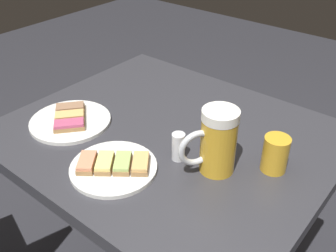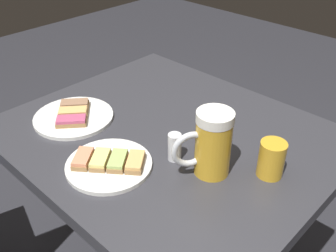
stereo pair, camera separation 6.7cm
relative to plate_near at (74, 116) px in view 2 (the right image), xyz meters
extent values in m
cylinder|color=black|center=(0.13, -0.24, -0.37)|extent=(0.09, 0.09, 0.69)
cube|color=#333338|center=(0.13, -0.24, -0.03)|extent=(0.70, 0.82, 0.04)
cylinder|color=white|center=(0.00, 0.00, 0.00)|extent=(0.22, 0.22, 0.01)
cube|color=#9E7547|center=(0.03, 0.03, 0.01)|extent=(0.09, 0.08, 0.01)
cube|color=#997051|center=(0.03, 0.03, 0.02)|extent=(0.08, 0.08, 0.01)
cube|color=#9E7547|center=(0.00, 0.00, 0.01)|extent=(0.09, 0.08, 0.01)
cube|color=#E5B266|center=(0.00, 0.00, 0.02)|extent=(0.08, 0.08, 0.01)
cube|color=#9E7547|center=(-0.03, -0.03, 0.01)|extent=(0.09, 0.08, 0.01)
cube|color=#BC4C70|center=(-0.03, -0.03, 0.02)|extent=(0.08, 0.08, 0.01)
cylinder|color=white|center=(-0.07, -0.24, 0.00)|extent=(0.20, 0.20, 0.01)
cube|color=#9E7547|center=(-0.03, -0.29, 0.01)|extent=(0.08, 0.07, 0.01)
cube|color=#E5B266|center=(-0.03, -0.29, 0.02)|extent=(0.07, 0.07, 0.01)
cube|color=#9E7547|center=(-0.05, -0.25, 0.01)|extent=(0.08, 0.07, 0.01)
cube|color=#ADC66B|center=(-0.05, -0.25, 0.02)|extent=(0.07, 0.07, 0.01)
cube|color=#9E7547|center=(-0.08, -0.22, 0.01)|extent=(0.08, 0.07, 0.01)
cube|color=#EFE07A|center=(-0.08, -0.22, 0.02)|extent=(0.07, 0.07, 0.01)
cube|color=#9E7547|center=(-0.10, -0.19, 0.01)|extent=(0.08, 0.07, 0.01)
cube|color=#EA8E66|center=(-0.10, -0.19, 0.02)|extent=(0.07, 0.07, 0.01)
cylinder|color=gold|center=(0.08, -0.42, 0.06)|extent=(0.08, 0.08, 0.13)
cylinder|color=white|center=(0.08, -0.42, 0.14)|extent=(0.08, 0.08, 0.02)
torus|color=silver|center=(0.04, -0.39, 0.06)|extent=(0.08, 0.05, 0.09)
cylinder|color=gold|center=(0.17, -0.52, 0.03)|extent=(0.06, 0.06, 0.09)
cylinder|color=silver|center=(0.06, -0.32, 0.03)|extent=(0.03, 0.03, 0.07)
camera|label=1|loc=(-0.52, -0.77, 0.56)|focal=41.56mm
camera|label=2|loc=(-0.48, -0.82, 0.56)|focal=41.56mm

